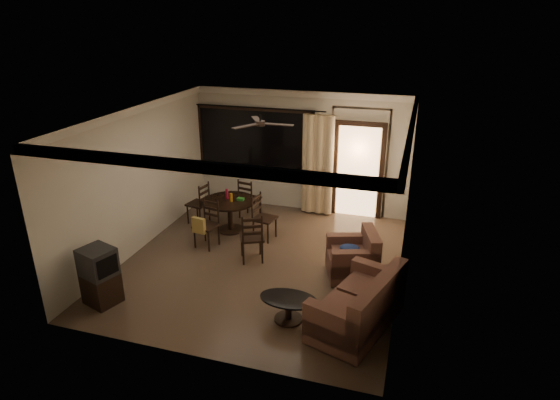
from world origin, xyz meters
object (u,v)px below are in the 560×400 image
(sofa, at_px, (360,307))
(side_chair, at_px, (252,246))
(dining_chair_west, at_px, (199,211))
(tv_cabinet, at_px, (100,276))
(dining_table, at_px, (230,207))
(coffee_table, at_px, (288,305))
(armchair, at_px, (355,258))
(dining_chair_south, at_px, (206,232))
(dining_chair_east, at_px, (264,226))
(dining_chair_north, at_px, (250,206))

(sofa, relative_size, side_chair, 1.85)
(dining_chair_west, height_order, tv_cabinet, tv_cabinet)
(dining_table, xyz_separation_m, coffee_table, (2.07, -2.71, -0.29))
(sofa, distance_m, armchair, 1.49)
(dining_chair_south, bearing_deg, dining_table, 89.88)
(dining_chair_west, xyz_separation_m, side_chair, (1.72, -1.26, 0.01))
(dining_chair_east, relative_size, side_chair, 0.96)
(dining_table, relative_size, side_chair, 1.13)
(dining_chair_north, height_order, side_chair, side_chair)
(dining_chair_east, bearing_deg, side_chair, -164.26)
(side_chair, bearing_deg, sofa, 121.05)
(tv_cabinet, bearing_deg, sofa, 25.81)
(tv_cabinet, relative_size, sofa, 0.53)
(sofa, distance_m, coffee_table, 1.08)
(tv_cabinet, height_order, armchair, tv_cabinet)
(tv_cabinet, bearing_deg, dining_chair_west, 106.08)
(sofa, xyz_separation_m, armchair, (-0.30, 1.46, -0.00))
(dining_table, xyz_separation_m, dining_chair_east, (0.82, -0.16, -0.27))
(dining_chair_west, bearing_deg, armchair, 82.00)
(dining_chair_east, relative_size, armchair, 0.91)
(dining_chair_west, bearing_deg, side_chair, 64.81)
(dining_chair_west, height_order, armchair, dining_chair_west)
(tv_cabinet, height_order, sofa, tv_cabinet)
(dining_chair_south, bearing_deg, armchair, 6.07)
(sofa, bearing_deg, dining_chair_west, 163.62)
(dining_table, xyz_separation_m, sofa, (3.13, -2.57, -0.20))
(dining_chair_north, distance_m, coffee_table, 3.97)
(coffee_table, xyz_separation_m, side_chair, (-1.17, 1.61, 0.03))
(dining_chair_south, height_order, armchair, dining_chair_south)
(dining_chair_north, relative_size, tv_cabinet, 0.99)
(dining_table, height_order, dining_chair_west, dining_chair_west)
(dining_chair_east, bearing_deg, dining_chair_west, 90.00)
(dining_chair_south, height_order, dining_chair_north, same)
(armchair, bearing_deg, dining_table, 140.17)
(coffee_table, bearing_deg, dining_table, 127.34)
(dining_chair_east, bearing_deg, coffee_table, -142.71)
(side_chair, bearing_deg, dining_chair_south, -39.46)
(dining_table, relative_size, dining_chair_north, 1.17)
(dining_chair_west, bearing_deg, dining_chair_north, 133.24)
(sofa, bearing_deg, dining_chair_north, 150.00)
(dining_table, xyz_separation_m, dining_chair_north, (0.15, 0.77, -0.27))
(dining_table, distance_m, coffee_table, 3.42)
(armchair, xyz_separation_m, coffee_table, (-0.77, -1.60, -0.09))
(dining_chair_south, height_order, tv_cabinet, tv_cabinet)
(tv_cabinet, height_order, side_chair, side_chair)
(tv_cabinet, distance_m, sofa, 4.11)
(dining_table, height_order, dining_chair_east, dining_chair_east)
(dining_chair_north, relative_size, armchair, 0.91)
(coffee_table, bearing_deg, armchair, 64.41)
(dining_chair_west, bearing_deg, dining_chair_south, 44.30)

